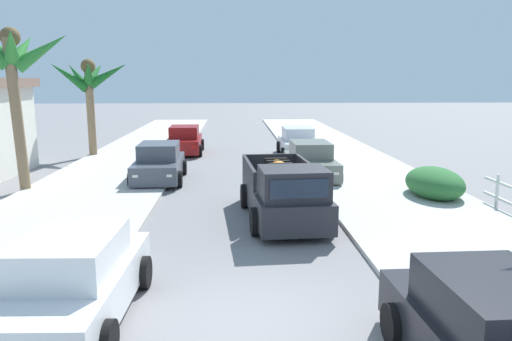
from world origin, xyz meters
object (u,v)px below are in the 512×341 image
car_right_mid (159,163)px  hedge_bush (434,183)px  palm_tree_left_mid (88,81)px  palm_tree_right_fore (13,61)px  car_left_far (311,162)px  car_left_near (185,141)px  car_left_mid (497,341)px  car_right_far (298,143)px  pickup_truck (284,193)px  car_right_near (73,281)px

car_right_mid → hedge_bush: 10.57m
car_right_mid → palm_tree_left_mid: (-4.51, 6.57, 3.30)m
palm_tree_right_fore → car_left_far: bearing=11.0°
car_left_near → car_left_mid: size_ratio=1.00×
car_left_far → car_right_far: (0.28, 6.21, 0.00)m
pickup_truck → hedge_bush: pickup_truck is taller
palm_tree_left_mid → hedge_bush: (14.45, -10.15, -3.46)m
car_right_near → car_right_far: bearing=71.2°
car_left_far → car_right_far: 6.21m
car_right_mid → palm_tree_left_mid: 8.63m
car_left_mid → car_right_mid: 15.53m
car_right_mid → car_right_near: bearing=-88.6°
car_left_mid → palm_tree_right_fore: (-11.06, 12.20, 3.98)m
car_right_far → hedge_bush: bearing=-70.9°
car_left_mid → palm_tree_left_mid: bearing=117.8°
car_left_near → car_right_far: bearing=-11.2°
car_right_far → car_left_mid: bearing=-90.3°
car_right_mid → palm_tree_right_fore: bearing=-157.3°
car_left_mid → palm_tree_left_mid: (-10.92, 20.72, 3.30)m
car_right_far → palm_tree_left_mid: bearing=178.9°
car_right_near → palm_tree_right_fore: size_ratio=0.73×
car_right_near → car_right_mid: 11.91m
car_right_mid → palm_tree_right_fore: (-4.65, -1.94, 3.98)m
car_left_mid → hedge_bush: 11.14m
car_right_near → car_left_mid: 6.53m
hedge_bush → palm_tree_right_fore: bearing=173.6°
car_right_far → palm_tree_right_fore: (-11.15, -8.31, 3.98)m
car_right_far → palm_tree_left_mid: size_ratio=0.83×
car_left_near → car_right_mid: size_ratio=1.00×
car_left_far → hedge_bush: bearing=-45.2°
pickup_truck → hedge_bush: size_ratio=1.90×
pickup_truck → car_left_mid: size_ratio=1.24×
car_right_near → car_right_far: same height
car_right_mid → car_left_near: bearing=87.6°
car_left_near → car_left_far: size_ratio=1.00×
palm_tree_left_mid → hedge_bush: palm_tree_left_mid is taller
car_right_near → car_right_far: (6.22, 18.27, 0.00)m
car_left_near → car_right_mid: 7.60m
car_right_near → palm_tree_left_mid: bearing=104.5°
car_right_near → car_left_near: bearing=89.9°
car_left_near → car_left_far: (5.91, -7.43, 0.00)m
car_left_mid → car_left_near: bearing=105.7°
car_left_near → palm_tree_left_mid: (-4.82, -1.02, 3.30)m
palm_tree_left_mid → hedge_bush: bearing=-35.1°
car_left_mid → car_right_far: (0.09, 20.51, 0.00)m
car_left_far → palm_tree_left_mid: (-10.73, 6.41, 3.30)m
car_left_mid → car_right_far: size_ratio=1.01×
car_left_mid → palm_tree_right_fore: size_ratio=0.73×
car_left_far → palm_tree_right_fore: 11.77m
pickup_truck → car_right_far: 12.49m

